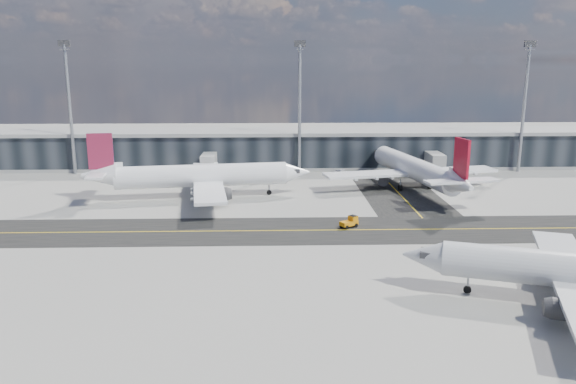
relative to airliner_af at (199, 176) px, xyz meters
name	(u,v)px	position (x,y,z in m)	size (l,w,h in m)	color
ground	(316,239)	(19.64, -25.10, -4.06)	(300.00, 300.00, 0.00)	gray
taxiway_lanes	(335,218)	(23.56, -14.36, -4.05)	(180.00, 63.00, 0.03)	black
terminal_concourse	(298,150)	(19.69, 29.84, 0.03)	(152.00, 19.80, 8.80)	black
floodlight_masts	(300,103)	(19.64, 22.90, 11.55)	(102.50, 0.70, 28.90)	gray
airliner_af	(199,176)	(0.00, 0.00, 0.00)	(41.49, 35.49, 12.29)	white
airliner_redtail	(415,169)	(41.35, 5.38, 0.02)	(35.60, 41.51, 12.34)	white
baggage_tug	(350,222)	(25.29, -19.68, -3.19)	(3.04, 2.64, 1.74)	orange
service_van	(343,173)	(28.84, 17.97, -3.30)	(2.52, 5.47, 1.52)	white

